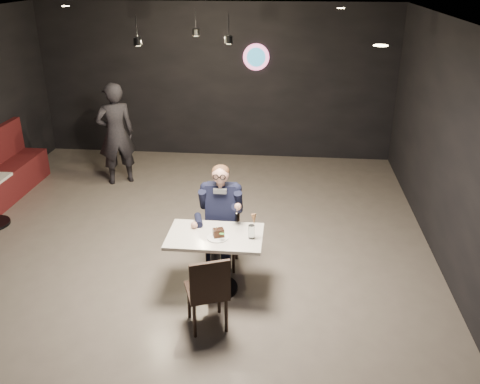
# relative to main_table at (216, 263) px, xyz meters

# --- Properties ---
(floor) EXTENTS (9.00, 9.00, 0.00)m
(floor) POSITION_rel_main_table_xyz_m (-0.68, 0.29, -0.38)
(floor) COLOR #6C625A
(floor) RESTS_ON ground
(wall_sign) EXTENTS (0.50, 0.06, 0.50)m
(wall_sign) POSITION_rel_main_table_xyz_m (0.12, 4.76, 1.62)
(wall_sign) COLOR pink
(wall_sign) RESTS_ON floor
(pendant_lights) EXTENTS (1.40, 1.20, 0.36)m
(pendant_lights) POSITION_rel_main_table_xyz_m (-0.68, 2.29, 2.51)
(pendant_lights) COLOR black
(pendant_lights) RESTS_ON floor
(main_table) EXTENTS (1.10, 0.70, 0.75)m
(main_table) POSITION_rel_main_table_xyz_m (0.00, 0.00, 0.00)
(main_table) COLOR silver
(main_table) RESTS_ON floor
(chair_far) EXTENTS (0.42, 0.46, 0.92)m
(chair_far) POSITION_rel_main_table_xyz_m (-0.00, 0.55, 0.09)
(chair_far) COLOR black
(chair_far) RESTS_ON floor
(chair_near) EXTENTS (0.56, 0.58, 0.92)m
(chair_near) POSITION_rel_main_table_xyz_m (-0.00, -0.66, 0.09)
(chair_near) COLOR black
(chair_near) RESTS_ON floor
(seated_man) EXTENTS (0.60, 0.80, 1.44)m
(seated_man) POSITION_rel_main_table_xyz_m (-0.00, 0.55, 0.34)
(seated_man) COLOR black
(seated_man) RESTS_ON floor
(dessert_plate) EXTENTS (0.25, 0.25, 0.01)m
(dessert_plate) POSITION_rel_main_table_xyz_m (0.04, -0.08, 0.38)
(dessert_plate) COLOR white
(dessert_plate) RESTS_ON main_table
(cake_slice) EXTENTS (0.14, 0.13, 0.08)m
(cake_slice) POSITION_rel_main_table_xyz_m (0.05, -0.05, 0.43)
(cake_slice) COLOR black
(cake_slice) RESTS_ON dessert_plate
(mint_leaf) EXTENTS (0.07, 0.04, 0.01)m
(mint_leaf) POSITION_rel_main_table_xyz_m (0.10, -0.13, 0.47)
(mint_leaf) COLOR #2E872C
(mint_leaf) RESTS_ON cake_slice
(sundae_glass) EXTENTS (0.07, 0.07, 0.16)m
(sundae_glass) POSITION_rel_main_table_xyz_m (0.42, -0.04, 0.46)
(sundae_glass) COLOR silver
(sundae_glass) RESTS_ON main_table
(wafer_cone) EXTENTS (0.07, 0.07, 0.12)m
(wafer_cone) POSITION_rel_main_table_xyz_m (0.45, -0.03, 0.62)
(wafer_cone) COLOR tan
(wafer_cone) RESTS_ON sundae_glass
(booth_bench) EXTENTS (0.54, 2.18, 1.09)m
(booth_bench) POSITION_rel_main_table_xyz_m (-3.93, 2.31, 0.17)
(booth_bench) COLOR #480F16
(booth_bench) RESTS_ON floor
(passerby) EXTENTS (0.79, 0.70, 1.81)m
(passerby) POSITION_rel_main_table_xyz_m (-2.21, 3.15, 0.53)
(passerby) COLOR black
(passerby) RESTS_ON floor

